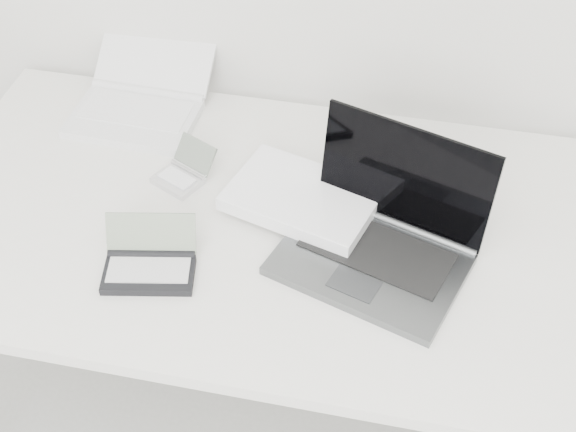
% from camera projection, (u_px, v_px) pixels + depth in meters
% --- Properties ---
extents(desk, '(1.60, 0.80, 0.73)m').
position_uv_depth(desk, '(306.00, 242.00, 1.65)').
color(desk, white).
rests_on(desk, ground).
extents(laptop_large, '(0.54, 0.43, 0.24)m').
position_uv_depth(laptop_large, '(346.00, 220.00, 1.57)').
color(laptop_large, '#585B5D').
rests_on(laptop_large, desk).
extents(netbook_open_white, '(0.29, 0.35, 0.13)m').
position_uv_depth(netbook_open_white, '(141.00, 100.00, 1.87)').
color(netbook_open_white, white).
rests_on(netbook_open_white, desk).
extents(pda_silver, '(0.14, 0.15, 0.07)m').
position_uv_depth(pda_silver, '(183.00, 173.00, 1.71)').
color(pda_silver, silver).
rests_on(pda_silver, desk).
extents(palmtop_charcoal, '(0.19, 0.17, 0.09)m').
position_uv_depth(palmtop_charcoal, '(150.00, 264.00, 1.52)').
color(palmtop_charcoal, black).
rests_on(palmtop_charcoal, desk).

